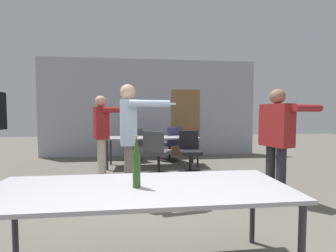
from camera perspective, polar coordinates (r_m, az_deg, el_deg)
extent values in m
cube|color=#A3A8B2|center=(7.00, -4.48, 4.59)|extent=(6.64, 0.10, 2.97)
cube|color=olive|center=(7.07, 4.50, 0.85)|extent=(0.90, 0.02, 2.05)
cube|color=#A8A8AD|center=(1.84, -7.28, -15.51)|extent=(2.36, 0.82, 0.03)
cylinder|color=#2D2D33|center=(2.01, 30.79, -25.66)|extent=(0.05, 0.05, 0.70)
cylinder|color=#2D2D33|center=(2.58, -34.39, -19.10)|extent=(0.05, 0.05, 0.70)
cylinder|color=#2D2D33|center=(2.55, 20.67, -19.04)|extent=(0.05, 0.05, 0.70)
cube|color=#A8A8AD|center=(5.58, -3.87, -2.96)|extent=(2.26, 0.69, 0.03)
cylinder|color=#2D2D33|center=(5.41, -15.21, -7.14)|extent=(0.05, 0.05, 0.70)
cylinder|color=#2D2D33|center=(5.50, 7.55, -6.89)|extent=(0.05, 0.05, 0.70)
cylinder|color=#2D2D33|center=(5.96, -14.36, -6.18)|extent=(0.05, 0.05, 0.70)
cylinder|color=#2D2D33|center=(6.04, 6.27, -5.98)|extent=(0.05, 0.05, 0.70)
cylinder|color=slate|center=(3.60, -10.05, -11.09)|extent=(0.13, 0.13, 0.84)
cylinder|color=slate|center=(3.43, -9.89, -11.79)|extent=(0.13, 0.13, 0.84)
cube|color=silver|center=(3.41, -10.09, 0.92)|extent=(0.28, 0.44, 0.66)
sphere|color=#DBAD89|center=(3.42, -10.16, 8.45)|extent=(0.23, 0.23, 0.23)
cylinder|color=silver|center=(3.66, -10.30, 0.84)|extent=(0.10, 0.10, 0.57)
cylinder|color=silver|center=(3.18, -4.70, 5.71)|extent=(0.58, 0.17, 0.10)
cube|color=white|center=(3.24, 0.87, 5.67)|extent=(0.12, 0.05, 0.03)
cylinder|color=#28282D|center=(3.91, 24.56, -10.43)|extent=(0.14, 0.14, 0.81)
cylinder|color=#28282D|center=(3.79, 26.75, -10.90)|extent=(0.14, 0.14, 0.81)
cube|color=maroon|center=(3.75, 25.90, 0.17)|extent=(0.38, 0.50, 0.64)
sphere|color=#936B4C|center=(3.75, 26.05, 6.77)|extent=(0.22, 0.22, 0.22)
cylinder|color=maroon|center=(3.93, 22.77, 0.05)|extent=(0.11, 0.11, 0.55)
cylinder|color=maroon|center=(3.80, 31.89, 3.90)|extent=(0.56, 0.27, 0.11)
cube|color=white|center=(4.06, 34.30, 3.74)|extent=(0.13, 0.07, 0.03)
cylinder|color=beige|center=(4.85, -16.69, -7.69)|extent=(0.14, 0.14, 0.81)
cylinder|color=beige|center=(4.67, -16.32, -8.10)|extent=(0.14, 0.14, 0.81)
cube|color=maroon|center=(4.68, -16.64, 0.79)|extent=(0.38, 0.50, 0.63)
sphere|color=#DBAD89|center=(4.69, -16.72, 6.03)|extent=(0.22, 0.22, 0.22)
cylinder|color=maroon|center=(4.96, -17.15, 0.65)|extent=(0.11, 0.11, 0.55)
cylinder|color=maroon|center=(4.46, -12.64, 3.98)|extent=(0.55, 0.28, 0.11)
cube|color=white|center=(4.54, -8.89, 4.00)|extent=(0.13, 0.07, 0.03)
cylinder|color=black|center=(6.47, -8.98, -8.40)|extent=(0.52, 0.52, 0.03)
cylinder|color=black|center=(6.43, -9.00, -6.61)|extent=(0.06, 0.06, 0.38)
cube|color=#4C4C51|center=(6.40, -9.02, -4.59)|extent=(0.58, 0.58, 0.08)
cube|color=#4C4C51|center=(6.12, -8.42, -2.58)|extent=(0.43, 0.19, 0.42)
cylinder|color=black|center=(6.33, 0.40, -8.62)|extent=(0.52, 0.52, 0.03)
cylinder|color=black|center=(6.29, 0.40, -6.64)|extent=(0.06, 0.06, 0.41)
cube|color=navy|center=(6.25, 0.40, -4.41)|extent=(0.61, 0.61, 0.08)
cube|color=navy|center=(6.01, 1.69, -2.32)|extent=(0.42, 0.24, 0.42)
cylinder|color=black|center=(4.88, -2.36, -12.16)|extent=(0.52, 0.52, 0.03)
cylinder|color=black|center=(4.83, -2.36, -9.58)|extent=(0.06, 0.06, 0.42)
cube|color=#4C4C51|center=(4.78, -2.37, -6.65)|extent=(0.62, 0.62, 0.08)
cube|color=#4C4C51|center=(4.51, -3.74, -4.03)|extent=(0.41, 0.26, 0.42)
cylinder|color=black|center=(5.08, 5.66, -11.59)|extent=(0.52, 0.52, 0.03)
cylinder|color=black|center=(5.03, 5.68, -9.30)|extent=(0.06, 0.06, 0.38)
cube|color=black|center=(4.98, 5.69, -6.69)|extent=(0.48, 0.48, 0.08)
cube|color=black|center=(5.20, 5.24, -3.49)|extent=(0.44, 0.08, 0.42)
cylinder|color=#2D511E|center=(1.80, -7.99, -10.97)|extent=(0.06, 0.06, 0.27)
cone|color=#2D511E|center=(1.76, -8.04, -4.67)|extent=(0.06, 0.06, 0.12)
cylinder|color=gold|center=(1.75, -8.06, -2.54)|extent=(0.03, 0.03, 0.01)
cylinder|color=#2866A3|center=(5.71, -3.65, -2.17)|extent=(0.07, 0.07, 0.10)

